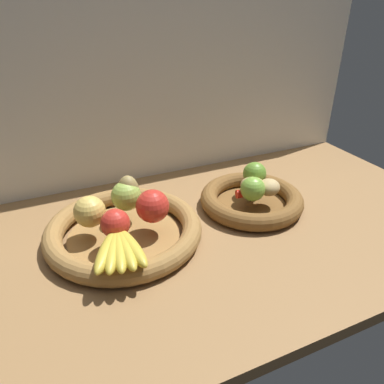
% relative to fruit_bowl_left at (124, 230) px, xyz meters
% --- Properties ---
extents(ground_plane, '(1.40, 0.90, 0.03)m').
position_rel_fruit_bowl_left_xyz_m(ground_plane, '(0.20, 0.02, -0.04)').
color(ground_plane, olive).
extents(back_wall, '(1.40, 0.03, 0.55)m').
position_rel_fruit_bowl_left_xyz_m(back_wall, '(0.20, 0.32, 0.25)').
color(back_wall, silver).
rests_on(back_wall, ground_plane).
extents(fruit_bowl_left, '(0.38, 0.38, 0.05)m').
position_rel_fruit_bowl_left_xyz_m(fruit_bowl_left, '(0.00, 0.00, 0.00)').
color(fruit_bowl_left, olive).
rests_on(fruit_bowl_left, ground_plane).
extents(fruit_bowl_right, '(0.28, 0.28, 0.05)m').
position_rel_fruit_bowl_left_xyz_m(fruit_bowl_right, '(0.36, -0.00, 0.00)').
color(fruit_bowl_right, brown).
rests_on(fruit_bowl_right, ground_plane).
extents(apple_red_front, '(0.07, 0.07, 0.07)m').
position_rel_fruit_bowl_left_xyz_m(apple_red_front, '(-0.03, -0.05, 0.06)').
color(apple_red_front, red).
rests_on(apple_red_front, fruit_bowl_left).
extents(apple_red_right, '(0.08, 0.08, 0.08)m').
position_rel_fruit_bowl_left_xyz_m(apple_red_right, '(0.07, -0.02, 0.07)').
color(apple_red_right, red).
rests_on(apple_red_right, fruit_bowl_left).
extents(apple_golden_left, '(0.07, 0.07, 0.07)m').
position_rel_fruit_bowl_left_xyz_m(apple_golden_left, '(-0.07, 0.01, 0.06)').
color(apple_golden_left, '#DBB756').
rests_on(apple_golden_left, fruit_bowl_left).
extents(apple_green_back, '(0.08, 0.08, 0.08)m').
position_rel_fruit_bowl_left_xyz_m(apple_green_back, '(0.03, 0.05, 0.06)').
color(apple_green_back, '#99B74C').
rests_on(apple_green_back, fruit_bowl_left).
extents(pear_brown, '(0.07, 0.07, 0.09)m').
position_rel_fruit_bowl_left_xyz_m(pear_brown, '(0.03, 0.06, 0.07)').
color(pear_brown, olive).
rests_on(pear_brown, fruit_bowl_left).
extents(banana_bunch_front, '(0.12, 0.17, 0.03)m').
position_rel_fruit_bowl_left_xyz_m(banana_bunch_front, '(-0.04, -0.12, 0.04)').
color(banana_bunch_front, gold).
rests_on(banana_bunch_front, fruit_bowl_left).
extents(potato_small, '(0.08, 0.08, 0.04)m').
position_rel_fruit_bowl_left_xyz_m(potato_small, '(0.39, -0.03, 0.05)').
color(potato_small, tan).
rests_on(potato_small, fruit_bowl_right).
extents(potato_large, '(0.09, 0.08, 0.04)m').
position_rel_fruit_bowl_left_xyz_m(potato_large, '(0.36, -0.00, 0.05)').
color(potato_large, tan).
rests_on(potato_large, fruit_bowl_right).
extents(lime_near, '(0.06, 0.06, 0.06)m').
position_rel_fruit_bowl_left_xyz_m(lime_near, '(0.34, -0.04, 0.06)').
color(lime_near, '#7AAD3D').
rests_on(lime_near, fruit_bowl_right).
extents(lime_far, '(0.07, 0.07, 0.07)m').
position_rel_fruit_bowl_left_xyz_m(lime_far, '(0.39, 0.04, 0.06)').
color(lime_far, olive).
rests_on(lime_far, fruit_bowl_right).
extents(chili_pepper, '(0.13, 0.05, 0.02)m').
position_rel_fruit_bowl_left_xyz_m(chili_pepper, '(0.37, -0.02, 0.04)').
color(chili_pepper, red).
rests_on(chili_pepper, fruit_bowl_right).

